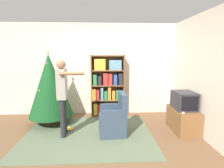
{
  "coord_description": "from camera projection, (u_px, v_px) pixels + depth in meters",
  "views": [
    {
      "loc": [
        0.19,
        -3.22,
        1.73
      ],
      "look_at": [
        0.39,
        0.82,
        1.05
      ],
      "focal_mm": 28.0,
      "sensor_mm": 36.0,
      "label": 1
    }
  ],
  "objects": [
    {
      "name": "television",
      "position": [
        184.0,
        100.0,
        3.91
      ],
      "size": [
        0.43,
        0.55,
        0.39
      ],
      "color": "#28282D",
      "rests_on": "tv_stand"
    },
    {
      "name": "game_remote",
      "position": [
        182.0,
        112.0,
        3.69
      ],
      "size": [
        0.04,
        0.12,
        0.02
      ],
      "color": "white",
      "rests_on": "tv_stand"
    },
    {
      "name": "armchair",
      "position": [
        114.0,
        120.0,
        3.82
      ],
      "size": [
        0.6,
        0.59,
        0.92
      ],
      "rotation": [
        0.0,
        0.0,
        -1.51
      ],
      "color": "#334256",
      "rests_on": "ground_plane"
    },
    {
      "name": "christmas_tree",
      "position": [
        50.0,
        85.0,
        4.31
      ],
      "size": [
        1.07,
        1.07,
        1.82
      ],
      "color": "#4C3323",
      "rests_on": "ground_plane"
    },
    {
      "name": "wall_back",
      "position": [
        97.0,
        70.0,
        5.07
      ],
      "size": [
        8.0,
        0.1,
        2.6
      ],
      "color": "beige",
      "rests_on": "ground_plane"
    },
    {
      "name": "area_rug",
      "position": [
        89.0,
        134.0,
        3.83
      ],
      "size": [
        2.75,
        2.1,
        0.01
      ],
      "color": "#56664C",
      "rests_on": "ground_plane"
    },
    {
      "name": "ground_plane",
      "position": [
        95.0,
        143.0,
        3.45
      ],
      "size": [
        14.0,
        14.0,
        0.0
      ],
      "primitive_type": "plane",
      "color": "brown"
    },
    {
      "name": "tv_stand",
      "position": [
        183.0,
        120.0,
        3.99
      ],
      "size": [
        0.47,
        0.85,
        0.52
      ],
      "color": "brown",
      "rests_on": "ground_plane"
    },
    {
      "name": "standing_person",
      "position": [
        63.0,
        92.0,
        3.63
      ],
      "size": [
        0.64,
        0.47,
        1.63
      ],
      "rotation": [
        0.0,
        0.0,
        -1.53
      ],
      "color": "#232328",
      "rests_on": "ground_plane"
    },
    {
      "name": "wall_right",
      "position": [
        213.0,
        77.0,
        3.34
      ],
      "size": [
        0.1,
        8.0,
        2.6
      ],
      "color": "beige",
      "rests_on": "ground_plane"
    },
    {
      "name": "book_pile_near_tree",
      "position": [
        69.0,
        129.0,
        4.06
      ],
      "size": [
        0.24,
        0.19,
        0.04
      ],
      "color": "#843889",
      "rests_on": "ground_plane"
    },
    {
      "name": "bookshelf",
      "position": [
        108.0,
        86.0,
        4.95
      ],
      "size": [
        0.93,
        0.26,
        1.72
      ],
      "color": "brown",
      "rests_on": "ground_plane"
    }
  ]
}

